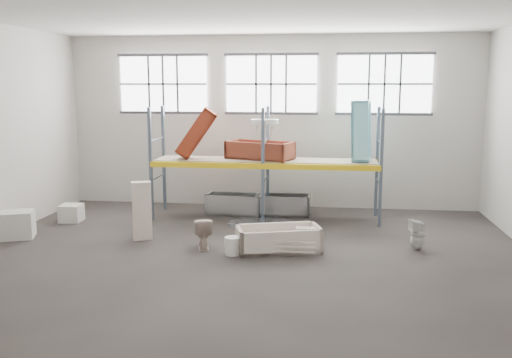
% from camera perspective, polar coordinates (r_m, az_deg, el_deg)
% --- Properties ---
extents(floor, '(12.00, 10.00, 0.10)m').
position_cam_1_polar(floor, '(11.83, -0.93, -8.15)').
color(floor, '#453F3B').
rests_on(floor, ground).
extents(ceiling, '(12.00, 10.00, 0.10)m').
position_cam_1_polar(ceiling, '(11.37, -1.00, 17.14)').
color(ceiling, silver).
rests_on(ceiling, ground).
extents(wall_back, '(12.00, 0.10, 5.00)m').
position_cam_1_polar(wall_back, '(16.32, 1.59, 5.89)').
color(wall_back, '#BCB7AE').
rests_on(wall_back, ground).
extents(wall_front, '(12.00, 0.10, 5.00)m').
position_cam_1_polar(wall_front, '(6.40, -7.46, -0.02)').
color(wall_front, '#B5B0A8').
rests_on(wall_front, ground).
extents(window_left, '(2.60, 0.04, 1.60)m').
position_cam_1_polar(window_left, '(16.80, -9.51, 9.62)').
color(window_left, white).
rests_on(window_left, wall_back).
extents(window_mid, '(2.60, 0.04, 1.60)m').
position_cam_1_polar(window_mid, '(16.17, 1.57, 9.75)').
color(window_mid, white).
rests_on(window_mid, wall_back).
extents(window_right, '(2.60, 0.04, 1.60)m').
position_cam_1_polar(window_right, '(16.17, 13.09, 9.51)').
color(window_right, white).
rests_on(window_right, wall_back).
extents(rack_upright_la, '(0.08, 0.08, 3.00)m').
position_cam_1_polar(rack_upright_la, '(14.93, -10.80, 1.51)').
color(rack_upright_la, slate).
rests_on(rack_upright_la, floor).
extents(rack_upright_lb, '(0.08, 0.08, 3.00)m').
position_cam_1_polar(rack_upright_lb, '(16.07, -9.48, 2.12)').
color(rack_upright_lb, slate).
rests_on(rack_upright_lb, floor).
extents(rack_upright_ma, '(0.08, 0.08, 3.00)m').
position_cam_1_polar(rack_upright_ma, '(14.29, 0.71, 1.33)').
color(rack_upright_ma, slate).
rests_on(rack_upright_ma, floor).
extents(rack_upright_mb, '(0.08, 0.08, 3.00)m').
position_cam_1_polar(rack_upright_mb, '(15.48, 1.22, 1.96)').
color(rack_upright_mb, slate).
rests_on(rack_upright_mb, floor).
extents(rack_upright_ra, '(0.08, 0.08, 3.00)m').
position_cam_1_polar(rack_upright_ra, '(14.27, 12.77, 1.07)').
color(rack_upright_ra, slate).
rests_on(rack_upright_ra, floor).
extents(rack_upright_rb, '(0.08, 0.08, 3.00)m').
position_cam_1_polar(rack_upright_rb, '(15.45, 12.36, 1.73)').
color(rack_upright_rb, slate).
rests_on(rack_upright_rb, floor).
extents(rack_beam_front, '(6.00, 0.10, 0.14)m').
position_cam_1_polar(rack_beam_front, '(14.29, 0.71, 1.33)').
color(rack_beam_front, yellow).
rests_on(rack_beam_front, floor).
extents(rack_beam_back, '(6.00, 0.10, 0.14)m').
position_cam_1_polar(rack_beam_back, '(15.48, 1.22, 1.96)').
color(rack_beam_back, yellow).
rests_on(rack_beam_back, floor).
extents(shelf_deck, '(5.90, 1.10, 0.03)m').
position_cam_1_polar(shelf_deck, '(14.87, 0.98, 1.96)').
color(shelf_deck, gray).
rests_on(shelf_deck, floor).
extents(wet_patch, '(1.80, 1.80, 0.00)m').
position_cam_1_polar(wet_patch, '(14.39, 0.61, -4.70)').
color(wet_patch, black).
rests_on(wet_patch, floor).
extents(bathtub_beige, '(1.97, 1.33, 0.53)m').
position_cam_1_polar(bathtub_beige, '(12.12, 2.33, -6.17)').
color(bathtub_beige, beige).
rests_on(bathtub_beige, floor).
extents(cistern_spare, '(0.46, 0.23, 0.43)m').
position_cam_1_polar(cistern_spare, '(12.23, 5.19, -5.99)').
color(cistern_spare, beige).
rests_on(cistern_spare, bathtub_beige).
extents(sink_in_tub, '(0.59, 0.59, 0.16)m').
position_cam_1_polar(sink_in_tub, '(12.19, 1.61, -6.59)').
color(sink_in_tub, beige).
rests_on(sink_in_tub, bathtub_beige).
extents(toilet_beige, '(0.55, 0.75, 0.69)m').
position_cam_1_polar(toilet_beige, '(12.35, -5.47, -5.52)').
color(toilet_beige, beige).
rests_on(toilet_beige, floor).
extents(cistern_tall, '(0.51, 0.42, 1.36)m').
position_cam_1_polar(cistern_tall, '(13.17, -11.67, -3.21)').
color(cistern_tall, beige).
rests_on(cistern_tall, floor).
extents(toilet_white, '(0.38, 0.38, 0.68)m').
position_cam_1_polar(toilet_white, '(12.66, 16.29, -5.52)').
color(toilet_white, silver).
rests_on(toilet_white, floor).
extents(steel_tub_left, '(1.59, 0.83, 0.57)m').
position_cam_1_polar(steel_tub_left, '(15.53, -2.23, -2.57)').
color(steel_tub_left, '#B8BCC0').
rests_on(steel_tub_left, floor).
extents(steel_tub_right, '(1.53, 0.75, 0.55)m').
position_cam_1_polar(steel_tub_right, '(15.47, 2.80, -2.65)').
color(steel_tub_right, '#96989D').
rests_on(steel_tub_right, floor).
extents(rust_tub_flat, '(1.94, 1.38, 0.50)m').
position_cam_1_polar(rust_tub_flat, '(14.99, 0.41, 2.95)').
color(rust_tub_flat, brown).
rests_on(rust_tub_flat, shelf_deck).
extents(rust_tub_tilted, '(1.23, 0.82, 1.40)m').
position_cam_1_polar(rust_tub_tilted, '(15.02, -6.12, 4.73)').
color(rust_tub_tilted, maroon).
rests_on(rust_tub_tilted, shelf_deck).
extents(sink_on_shelf, '(0.81, 0.67, 0.65)m').
position_cam_1_polar(sink_on_shelf, '(14.49, 0.91, 3.81)').
color(sink_on_shelf, white).
rests_on(sink_on_shelf, rust_tub_flat).
extents(blue_tub_upright, '(0.60, 0.80, 1.58)m').
position_cam_1_polar(blue_tub_upright, '(14.70, 10.79, 4.90)').
color(blue_tub_upright, '#8ADEEE').
rests_on(blue_tub_upright, shelf_deck).
extents(bucket, '(0.36, 0.36, 0.38)m').
position_cam_1_polar(bucket, '(11.87, -2.45, -6.89)').
color(bucket, white).
rests_on(bucket, floor).
extents(carton_near, '(0.92, 0.86, 0.64)m').
position_cam_1_polar(carton_near, '(14.26, -23.40, -4.33)').
color(carton_near, silver).
rests_on(carton_near, floor).
extents(carton_far, '(0.57, 0.57, 0.45)m').
position_cam_1_polar(carton_far, '(15.48, -18.49, -3.34)').
color(carton_far, beige).
rests_on(carton_far, floor).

